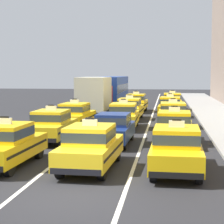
% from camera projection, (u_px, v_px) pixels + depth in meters
% --- Properties ---
extents(ground_plane, '(160.00, 160.00, 0.00)m').
position_uv_depth(ground_plane, '(69.00, 196.00, 11.94)').
color(ground_plane, '#232326').
extents(lane_stripe_left_center, '(0.14, 80.00, 0.01)m').
position_uv_depth(lane_stripe_left_center, '(110.00, 119.00, 31.88)').
color(lane_stripe_left_center, silver).
rests_on(lane_stripe_left_center, ground).
extents(lane_stripe_center_right, '(0.14, 80.00, 0.01)m').
position_uv_depth(lane_stripe_center_right, '(151.00, 120.00, 31.45)').
color(lane_stripe_center_right, silver).
rests_on(lane_stripe_center_right, ground).
extents(taxi_left_nearest, '(1.94, 4.61, 1.96)m').
position_uv_depth(taxi_left_nearest, '(6.00, 144.00, 15.68)').
color(taxi_left_nearest, black).
rests_on(taxi_left_nearest, ground).
extents(taxi_left_second, '(1.82, 4.56, 1.96)m').
position_uv_depth(taxi_left_second, '(52.00, 125.00, 21.41)').
color(taxi_left_second, black).
rests_on(taxi_left_second, ground).
extents(taxi_left_third, '(2.00, 4.63, 1.96)m').
position_uv_depth(taxi_left_third, '(75.00, 115.00, 26.43)').
color(taxi_left_third, black).
rests_on(taxi_left_third, ground).
extents(box_truck_left_fourth, '(2.39, 7.00, 3.27)m').
position_uv_depth(box_truck_left_fourth, '(96.00, 95.00, 34.40)').
color(box_truck_left_fourth, black).
rests_on(box_truck_left_fourth, ground).
extents(bus_left_fifth, '(2.53, 11.20, 3.22)m').
position_uv_depth(bus_left_fifth, '(112.00, 90.00, 44.10)').
color(bus_left_fifth, black).
rests_on(bus_left_fifth, ground).
extents(taxi_center_nearest, '(1.98, 4.62, 1.96)m').
position_uv_depth(taxi_center_nearest, '(91.00, 146.00, 15.21)').
color(taxi_center_nearest, black).
rests_on(taxi_center_nearest, ground).
extents(sedan_center_second, '(1.88, 4.35, 1.58)m').
position_uv_depth(sedan_center_second, '(113.00, 128.00, 20.50)').
color(sedan_center_second, black).
rests_on(sedan_center_second, ground).
extents(taxi_center_third, '(1.87, 4.58, 1.96)m').
position_uv_depth(taxi_center_third, '(123.00, 115.00, 26.37)').
color(taxi_center_third, black).
rests_on(taxi_center_third, ground).
extents(taxi_center_fourth, '(1.94, 4.61, 1.96)m').
position_uv_depth(taxi_center_fourth, '(130.00, 108.00, 31.53)').
color(taxi_center_fourth, black).
rests_on(taxi_center_fourth, ground).
extents(taxi_center_fifth, '(1.98, 4.62, 1.96)m').
position_uv_depth(taxi_center_fifth, '(136.00, 102.00, 37.88)').
color(taxi_center_fifth, black).
rests_on(taxi_center_fifth, ground).
extents(taxi_right_nearest, '(1.92, 4.60, 1.96)m').
position_uv_depth(taxi_right_nearest, '(176.00, 148.00, 14.75)').
color(taxi_right_nearest, black).
rests_on(taxi_right_nearest, ground).
extents(taxi_right_second, '(1.96, 4.62, 1.96)m').
position_uv_depth(taxi_right_second, '(174.00, 127.00, 20.71)').
color(taxi_right_second, black).
rests_on(taxi_right_second, ground).
extents(taxi_right_third, '(1.91, 4.60, 1.96)m').
position_uv_depth(taxi_right_third, '(173.00, 114.00, 26.97)').
color(taxi_right_third, black).
rests_on(taxi_right_third, ground).
extents(taxi_right_fourth, '(1.99, 4.63, 1.96)m').
position_uv_depth(taxi_right_fourth, '(170.00, 106.00, 33.36)').
color(taxi_right_fourth, black).
rests_on(taxi_right_fourth, ground).
extents(taxi_right_fifth, '(1.83, 4.56, 1.96)m').
position_uv_depth(taxi_right_fifth, '(172.00, 101.00, 39.49)').
color(taxi_right_fifth, black).
rests_on(taxi_right_fifth, ground).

